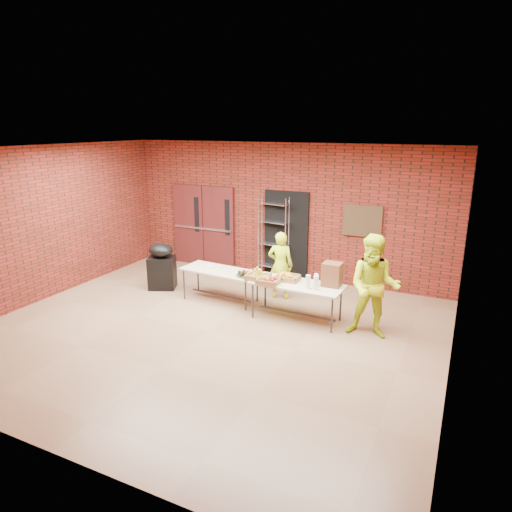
{
  "coord_description": "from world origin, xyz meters",
  "views": [
    {
      "loc": [
        4.0,
        -6.44,
        3.6
      ],
      "look_at": [
        0.28,
        1.4,
        1.08
      ],
      "focal_mm": 32.0,
      "sensor_mm": 36.0,
      "label": 1
    }
  ],
  "objects_px": {
    "volunteer_man": "(374,287)",
    "table_left": "(220,272)",
    "coffee_dispenser": "(332,274)",
    "volunteer_woman": "(280,265)",
    "table_right": "(297,287)",
    "wire_rack": "(273,238)",
    "covered_grill": "(162,266)"
  },
  "relations": [
    {
      "from": "volunteer_man",
      "to": "table_left",
      "type": "bearing_deg",
      "value": 170.09
    },
    {
      "from": "coffee_dispenser",
      "to": "volunteer_man",
      "type": "xyz_separation_m",
      "value": [
        0.82,
        -0.26,
        -0.03
      ]
    },
    {
      "from": "coffee_dispenser",
      "to": "volunteer_woman",
      "type": "xyz_separation_m",
      "value": [
        -1.33,
        0.73,
        -0.21
      ]
    },
    {
      "from": "table_right",
      "to": "volunteer_man",
      "type": "bearing_deg",
      "value": -1.74
    },
    {
      "from": "volunteer_woman",
      "to": "volunteer_man",
      "type": "height_order",
      "value": "volunteer_man"
    },
    {
      "from": "wire_rack",
      "to": "coffee_dispenser",
      "type": "height_order",
      "value": "wire_rack"
    },
    {
      "from": "table_left",
      "to": "covered_grill",
      "type": "height_order",
      "value": "covered_grill"
    },
    {
      "from": "table_left",
      "to": "volunteer_man",
      "type": "relative_size",
      "value": 0.93
    },
    {
      "from": "volunteer_woman",
      "to": "table_right",
      "type": "bearing_deg",
      "value": 115.43
    },
    {
      "from": "table_left",
      "to": "volunteer_man",
      "type": "xyz_separation_m",
      "value": [
        3.23,
        -0.33,
        0.3
      ]
    },
    {
      "from": "volunteer_woman",
      "to": "volunteer_man",
      "type": "xyz_separation_m",
      "value": [
        2.15,
        -1.0,
        0.19
      ]
    },
    {
      "from": "coffee_dispenser",
      "to": "covered_grill",
      "type": "distance_m",
      "value": 4.0
    },
    {
      "from": "volunteer_woman",
      "to": "coffee_dispenser",
      "type": "bearing_deg",
      "value": 138.35
    },
    {
      "from": "table_right",
      "to": "table_left",
      "type": "bearing_deg",
      "value": 174.74
    },
    {
      "from": "table_left",
      "to": "coffee_dispenser",
      "type": "distance_m",
      "value": 2.43
    },
    {
      "from": "table_left",
      "to": "volunteer_man",
      "type": "distance_m",
      "value": 3.26
    },
    {
      "from": "wire_rack",
      "to": "table_right",
      "type": "relative_size",
      "value": 1.1
    },
    {
      "from": "table_left",
      "to": "volunteer_woman",
      "type": "distance_m",
      "value": 1.28
    },
    {
      "from": "wire_rack",
      "to": "covered_grill",
      "type": "distance_m",
      "value": 2.71
    },
    {
      "from": "table_left",
      "to": "wire_rack",
      "type": "bearing_deg",
      "value": 83.48
    },
    {
      "from": "wire_rack",
      "to": "coffee_dispenser",
      "type": "distance_m",
      "value": 2.83
    },
    {
      "from": "table_right",
      "to": "covered_grill",
      "type": "bearing_deg",
      "value": 176.66
    },
    {
      "from": "table_left",
      "to": "volunteer_man",
      "type": "bearing_deg",
      "value": -1.03
    },
    {
      "from": "wire_rack",
      "to": "volunteer_woman",
      "type": "bearing_deg",
      "value": -52.06
    },
    {
      "from": "wire_rack",
      "to": "table_right",
      "type": "distance_m",
      "value": 2.58
    },
    {
      "from": "table_right",
      "to": "coffee_dispenser",
      "type": "height_order",
      "value": "coffee_dispenser"
    },
    {
      "from": "table_right",
      "to": "volunteer_woman",
      "type": "relative_size",
      "value": 1.22
    },
    {
      "from": "table_right",
      "to": "coffee_dispenser",
      "type": "distance_m",
      "value": 0.7
    },
    {
      "from": "table_right",
      "to": "volunteer_man",
      "type": "height_order",
      "value": "volunteer_man"
    },
    {
      "from": "wire_rack",
      "to": "volunteer_man",
      "type": "distance_m",
      "value": 3.62
    },
    {
      "from": "table_left",
      "to": "volunteer_woman",
      "type": "height_order",
      "value": "volunteer_woman"
    },
    {
      "from": "volunteer_man",
      "to": "covered_grill",
      "type": "bearing_deg",
      "value": 170.93
    }
  ]
}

